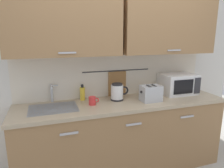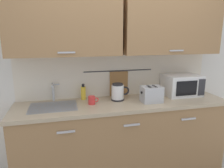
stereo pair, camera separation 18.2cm
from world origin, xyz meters
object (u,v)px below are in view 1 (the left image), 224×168
(electric_kettle, at_px, (117,92))
(mug_near_sink, at_px, (92,101))
(mug_by_kettle, at_px, (149,91))
(microwave, at_px, (178,84))
(dish_soap_bottle, at_px, (82,93))
(toaster, at_px, (151,93))

(electric_kettle, xyz_separation_m, mug_near_sink, (-0.33, -0.08, -0.05))
(electric_kettle, bearing_deg, mug_by_kettle, 10.57)
(microwave, relative_size, mug_by_kettle, 3.83)
(microwave, xyz_separation_m, mug_near_sink, (-1.21, -0.10, -0.09))
(mug_near_sink, bearing_deg, microwave, 4.85)
(electric_kettle, bearing_deg, mug_near_sink, -165.92)
(dish_soap_bottle, height_order, mug_by_kettle, dish_soap_bottle)
(mug_near_sink, xyz_separation_m, toaster, (0.70, -0.08, 0.05))
(dish_soap_bottle, height_order, mug_near_sink, dish_soap_bottle)
(toaster, bearing_deg, dish_soap_bottle, 159.21)
(toaster, relative_size, mug_by_kettle, 2.13)
(microwave, bearing_deg, dish_soap_bottle, 175.21)
(electric_kettle, height_order, mug_near_sink, electric_kettle)
(electric_kettle, distance_m, toaster, 0.40)
(dish_soap_bottle, height_order, toaster, dish_soap_bottle)
(mug_near_sink, relative_size, mug_by_kettle, 1.00)
(dish_soap_bottle, relative_size, mug_near_sink, 1.63)
(electric_kettle, distance_m, mug_by_kettle, 0.49)
(toaster, height_order, mug_by_kettle, toaster)
(electric_kettle, bearing_deg, microwave, 1.26)
(mug_by_kettle, bearing_deg, mug_near_sink, -167.97)
(microwave, distance_m, dish_soap_bottle, 1.29)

